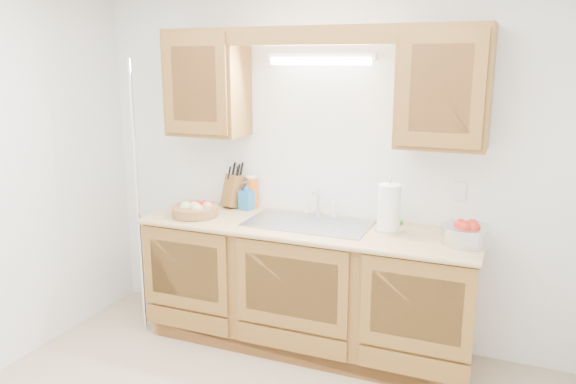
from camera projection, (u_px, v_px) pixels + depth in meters
The scene contains 17 objects.
room at pixel (221, 220), 2.66m from camera, with size 3.52×3.50×2.50m.
base_cabinets at pixel (308, 287), 3.92m from camera, with size 2.20×0.60×0.86m, color brown.
countertop at pixel (307, 227), 3.81m from camera, with size 2.30×0.63×0.04m, color tan.
upper_cabinet_left at pixel (208, 83), 4.04m from camera, with size 0.55×0.33×0.75m, color brown.
upper_cabinet_right at pixel (444, 87), 3.42m from camera, with size 0.55×0.33×0.75m, color brown.
valance at pixel (309, 35), 3.53m from camera, with size 2.20×0.05×0.12m, color brown.
fluorescent_fixture at pixel (321, 59), 3.76m from camera, with size 0.76×0.08×0.08m.
sink at pixel (308, 234), 3.84m from camera, with size 0.84×0.46×0.36m.
wire_shelf_pole at pixel (138, 202), 4.00m from camera, with size 0.03×0.03×2.00m, color silver.
outlet_plate at pixel (460, 191), 3.67m from camera, with size 0.08×0.01×0.12m, color white.
fruit_basket at pixel (195, 209), 4.01m from camera, with size 0.36×0.36×0.10m.
knife_block at pixel (235, 191), 4.24m from camera, with size 0.19×0.23×0.35m.
orange_canister at pixel (252, 192), 4.21m from camera, with size 0.09×0.09×0.24m.
soap_bottle at pixel (247, 195), 4.18m from camera, with size 0.10×0.10×0.22m, color #226BAD.
sponge at pixel (394, 222), 3.83m from camera, with size 0.11×0.08×0.02m.
paper_towel at pixel (389, 208), 3.62m from camera, with size 0.18×0.18×0.37m.
apple_bowl at pixel (466, 233), 3.39m from camera, with size 0.38×0.38×0.15m.
Camera 1 is at (1.27, -2.24, 1.99)m, focal length 35.00 mm.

